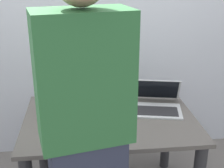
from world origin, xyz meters
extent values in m
cube|color=#56514C|center=(0.00, 0.00, 0.71)|extent=(1.20, 0.86, 0.03)
cylinder|color=#2D2D30|center=(-0.54, 0.37, 0.35)|extent=(0.08, 0.08, 0.70)
cylinder|color=#2D2D30|center=(0.54, 0.37, 0.35)|extent=(0.08, 0.08, 0.70)
cube|color=#B7BABC|center=(0.36, 0.05, 0.73)|extent=(0.39, 0.32, 0.01)
cube|color=#232326|center=(0.35, 0.03, 0.74)|extent=(0.32, 0.21, 0.00)
cube|color=#B7BABC|center=(0.40, 0.22, 0.83)|extent=(0.36, 0.18, 0.19)
cube|color=black|center=(0.39, 0.22, 0.83)|extent=(0.33, 0.16, 0.17)
cylinder|color=#1E5123|center=(-0.28, 0.06, 0.82)|extent=(0.06, 0.06, 0.19)
cone|color=#1E5123|center=(-0.28, 0.06, 0.93)|extent=(0.06, 0.06, 0.02)
cylinder|color=#1E5123|center=(-0.28, 0.06, 0.97)|extent=(0.03, 0.03, 0.06)
cylinder|color=#BFB74C|center=(-0.28, 0.06, 1.01)|extent=(0.03, 0.03, 0.01)
cylinder|color=#A4B07E|center=(-0.28, 0.06, 0.83)|extent=(0.07, 0.07, 0.07)
cylinder|color=#333333|center=(-0.27, -0.05, 0.83)|extent=(0.07, 0.07, 0.20)
cone|color=#333333|center=(-0.27, -0.05, 0.94)|extent=(0.07, 0.07, 0.02)
cylinder|color=#333333|center=(-0.27, -0.05, 0.99)|extent=(0.03, 0.03, 0.09)
cylinder|color=#BFB74C|center=(-0.27, -0.05, 1.04)|extent=(0.03, 0.03, 0.01)
cylinder|color=#55965E|center=(-0.27, -0.05, 0.84)|extent=(0.07, 0.07, 0.07)
cylinder|color=#472B14|center=(-0.39, 0.09, 0.82)|extent=(0.07, 0.07, 0.18)
cone|color=#472B14|center=(-0.39, 0.09, 0.92)|extent=(0.07, 0.07, 0.03)
cylinder|color=#472B14|center=(-0.39, 0.09, 0.96)|extent=(0.03, 0.03, 0.06)
cylinder|color=#BFB74C|center=(-0.39, 0.09, 1.00)|extent=(0.04, 0.04, 0.01)
cylinder|color=tan|center=(-0.39, 0.09, 0.83)|extent=(0.07, 0.07, 0.06)
cube|color=#2D6B38|center=(-0.18, -0.67, 1.27)|extent=(0.46, 0.32, 0.60)
cylinder|color=#BF4C33|center=(-0.18, 0.03, 0.78)|extent=(0.09, 0.09, 0.10)
torus|color=#BF4C33|center=(-0.13, 0.03, 0.78)|extent=(0.07, 0.01, 0.07)
cube|color=silver|center=(0.00, 0.82, 1.30)|extent=(6.00, 0.10, 2.60)
camera|label=1|loc=(-0.20, -1.95, 1.73)|focal=49.47mm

